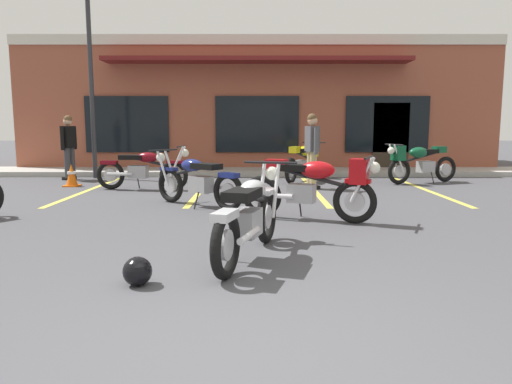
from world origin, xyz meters
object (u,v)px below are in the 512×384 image
motorcycle_red_sportbike (420,162)px  motorcycle_green_cafe_racer (143,169)px  motorcycle_foreground_classic (250,215)px  traffic_cone (72,175)px  motorcycle_silver_naked (198,180)px  person_in_shorts_foreground (313,146)px  parking_lot_lamp_post (89,55)px  motorcycle_cream_vintage (304,160)px  helmet_on_pavement (138,271)px  person_by_back_row (70,143)px  motorcycle_black_cruiser (315,185)px

motorcycle_red_sportbike → motorcycle_green_cafe_racer: size_ratio=0.95×
motorcycle_foreground_classic → traffic_cone: bearing=124.7°
motorcycle_silver_naked → traffic_cone: (-3.28, 2.82, -0.20)m
person_in_shorts_foreground → parking_lot_lamp_post: (-5.62, 2.18, 2.28)m
motorcycle_cream_vintage → parking_lot_lamp_post: 6.23m
helmet_on_pavement → motorcycle_cream_vintage: bearing=74.6°
motorcycle_red_sportbike → parking_lot_lamp_post: parking_lot_lamp_post is taller
motorcycle_cream_vintage → traffic_cone: 5.68m
motorcycle_silver_naked → person_in_shorts_foreground: size_ratio=1.05×
person_by_back_row → person_in_shorts_foreground: bearing=-16.6°
motorcycle_red_sportbike → parking_lot_lamp_post: bearing=172.5°
person_in_shorts_foreground → traffic_cone: person_in_shorts_foreground is taller
motorcycle_cream_vintage → person_by_back_row: size_ratio=1.16×
motorcycle_foreground_classic → helmet_on_pavement: 1.37m
motorcycle_foreground_classic → motorcycle_black_cruiser: size_ratio=1.03×
motorcycle_green_cafe_racer → person_in_shorts_foreground: person_in_shorts_foreground is taller
motorcycle_green_cafe_racer → motorcycle_cream_vintage: size_ratio=1.08×
person_by_back_row → motorcycle_black_cruiser: bearing=-43.6°
motorcycle_green_cafe_racer → person_by_back_row: bearing=140.0°
motorcycle_foreground_classic → motorcycle_cream_vintage: (1.29, 7.36, 0.07)m
motorcycle_cream_vintage → parking_lot_lamp_post: (-5.60, 0.50, 2.70)m
person_in_shorts_foreground → parking_lot_lamp_post: bearing=158.8°
motorcycle_foreground_classic → motorcycle_red_sportbike: 7.90m
motorcycle_silver_naked → motorcycle_cream_vintage: size_ratio=0.90×
motorcycle_silver_naked → motorcycle_green_cafe_racer: size_ratio=0.83×
motorcycle_green_cafe_racer → helmet_on_pavement: size_ratio=8.11×
motorcycle_silver_naked → helmet_on_pavement: 4.23m
person_by_back_row → parking_lot_lamp_post: parking_lot_lamp_post is taller
person_by_back_row → traffic_cone: bearing=-67.7°
motorcycle_foreground_classic → motorcycle_green_cafe_racer: same height
motorcycle_red_sportbike → traffic_cone: motorcycle_red_sportbike is taller
motorcycle_green_cafe_racer → traffic_cone: bearing=161.1°
person_by_back_row → parking_lot_lamp_post: (0.50, 0.35, 2.28)m
motorcycle_silver_naked → motorcycle_green_cafe_racer: bearing=123.7°
motorcycle_foreground_classic → motorcycle_green_cafe_racer: (-2.43, 5.51, 0.00)m
motorcycle_black_cruiser → person_in_shorts_foreground: 3.68m
parking_lot_lamp_post → motorcycle_foreground_classic: bearing=-61.3°
traffic_cone → helmet_on_pavement: bearing=-65.1°
person_by_back_row → motorcycle_foreground_classic: bearing=-57.4°
helmet_on_pavement → traffic_cone: traffic_cone is taller
helmet_on_pavement → traffic_cone: bearing=114.9°
motorcycle_black_cruiser → helmet_on_pavement: (-1.91, -2.95, -0.40)m
parking_lot_lamp_post → person_by_back_row: bearing=-145.1°
motorcycle_cream_vintage → traffic_cone: motorcycle_cream_vintage is taller
motorcycle_silver_naked → motorcycle_cream_vintage: same height
motorcycle_foreground_classic → motorcycle_cream_vintage: 7.47m
parking_lot_lamp_post → helmet_on_pavement: bearing=-69.2°
motorcycle_green_cafe_racer → person_in_shorts_foreground: size_ratio=1.26×
motorcycle_black_cruiser → traffic_cone: motorcycle_black_cruiser is taller
motorcycle_silver_naked → helmet_on_pavement: bearing=-90.2°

